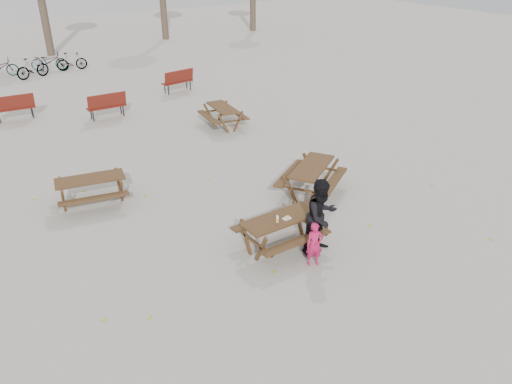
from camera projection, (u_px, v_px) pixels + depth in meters
ground at (280, 246)px, 11.58m from camera, size 80.00×80.00×0.00m
main_picnic_table at (281, 225)px, 11.31m from camera, size 1.80×1.45×0.78m
food_tray at (287, 218)px, 11.16m from camera, size 0.18×0.11×0.03m
bread_roll at (287, 217)px, 11.14m from camera, size 0.14×0.06×0.05m
soda_bottle at (277, 219)px, 11.02m from camera, size 0.07×0.07×0.17m
child at (315, 244)px, 10.73m from camera, size 0.44×0.37×1.03m
adult at (321, 216)px, 11.05m from camera, size 0.91×0.73×1.78m
picnic_table_east at (311, 179)px, 13.83m from camera, size 2.43×2.31×0.82m
picnic_table_north at (92, 191)px, 13.27m from camera, size 2.01×1.74×0.76m
picnic_table_far at (223, 117)px, 18.74m from camera, size 1.63×1.92×0.75m
park_bench_row at (65, 103)px, 19.75m from camera, size 11.60×2.43×1.03m
bicycle_row at (11, 67)px, 25.28m from camera, size 7.82×2.36×1.03m
fallen_leaves at (240, 199)px, 13.67m from camera, size 11.00×11.00×0.01m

